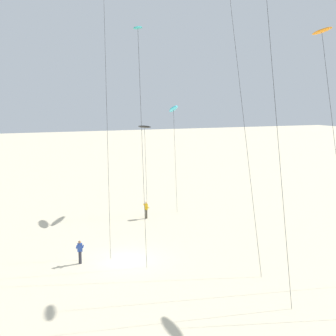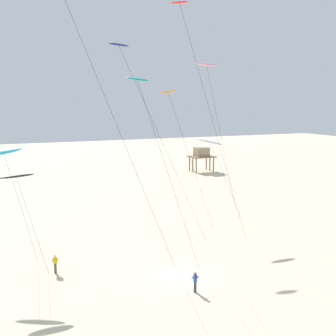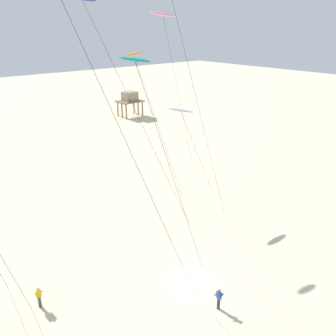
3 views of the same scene
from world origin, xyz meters
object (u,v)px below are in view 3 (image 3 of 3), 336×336
kite_navy (86,7)px  kite_white (181,111)px  kite_pink (163,15)px  kite_orange (135,58)px  kite_flyer_middle (39,297)px  stilt_house (130,98)px  kite_flyer_nearest (219,298)px  kite_teal (137,66)px

kite_navy → kite_white: bearing=10.8°
kite_white → kite_pink: 11.46m
kite_orange → kite_flyer_middle: size_ratio=9.72×
kite_pink → stilt_house: bearing=62.3°
kite_white → kite_flyer_nearest: 19.84m
kite_teal → stilt_house: size_ratio=3.22×
kite_white → kite_teal: kite_teal is taller
kite_white → kite_flyer_nearest: kite_white is taller
kite_white → stilt_house: bearing=62.8°
kite_white → kite_orange: (-4.66, 1.35, 5.43)m
kite_white → stilt_house: 41.99m
kite_flyer_nearest → stilt_house: bearing=61.1°
kite_orange → stilt_house: size_ratio=3.09×
stilt_house → kite_pink: bearing=-117.7°
kite_pink → kite_orange: (-7.43, -4.77, -3.85)m
kite_teal → kite_navy: 8.05m
kite_teal → kite_flyer_middle: (-6.86, 2.97, -15.38)m
kite_flyer_nearest → kite_flyer_middle: (-9.44, 8.26, 0.00)m
kite_orange → kite_flyer_nearest: 22.32m
kite_teal → kite_orange: 13.09m
kite_pink → kite_flyer_middle: bearing=-150.1°
kite_orange → kite_flyer_middle: (-14.37, -7.74, -14.75)m
kite_teal → kite_navy: kite_navy is taller
kite_teal → kite_pink: (14.93, 15.48, 3.22)m
kite_orange → kite_white: bearing=-16.1°
kite_teal → stilt_house: (31.11, 46.28, -12.46)m
kite_teal → kite_flyer_nearest: kite_teal is taller
kite_navy → stilt_house: (30.28, 39.08, -15.96)m
kite_navy → stilt_house: 51.95m
kite_flyer_nearest → stilt_house: (28.53, 51.58, 2.93)m
kite_pink → kite_flyer_nearest: (-12.35, -20.78, -18.60)m
kite_flyer_middle → kite_orange: bearing=28.3°
kite_navy → stilt_house: bearing=52.2°
kite_navy → kite_flyer_nearest: kite_navy is taller
kite_pink → kite_teal: bearing=-134.0°
kite_orange → kite_navy: (-6.67, -3.51, 4.14)m
kite_teal → stilt_house: kite_teal is taller
kite_white → kite_teal: size_ratio=0.64×
kite_white → kite_orange: kite_orange is taller
kite_flyer_middle → kite_pink: bearing=29.9°
kite_flyer_nearest → kite_navy: bearing=98.0°
kite_white → stilt_house: (18.95, 36.92, -6.39)m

